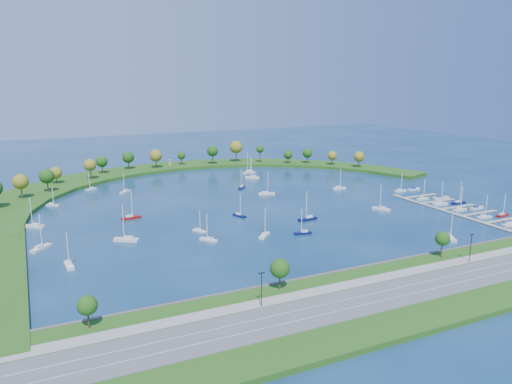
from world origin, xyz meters
name	(u,v)px	position (x,y,z in m)	size (l,w,h in m)	color
ground	(251,202)	(0.00, 0.00, 0.00)	(700.00, 700.00, 0.00)	#082D45
south_shoreline	(419,288)	(0.03, -122.88, 1.00)	(420.00, 43.10, 11.60)	#265115
breakwater	(143,190)	(-46.33, 48.72, 0.99)	(286.74, 247.64, 2.00)	#265115
breakwater_trees	(170,161)	(-19.64, 85.63, 10.80)	(237.76, 90.67, 16.04)	#382314
harbor_tower	(170,162)	(-10.73, 118.11, 4.14)	(2.60, 2.60, 4.18)	gray
dock_system	(462,211)	(85.30, -61.00, 0.35)	(24.28, 82.00, 1.60)	gray
moored_boat_0	(265,235)	(-19.50, -55.09, 0.90)	(7.37, 7.33, 11.94)	silver
moored_boat_1	(41,247)	(-103.59, -32.86, 0.97)	(8.33, 8.80, 13.93)	silver
moored_boat_2	(308,218)	(9.26, -41.72, 0.96)	(9.68, 3.79, 13.86)	#0A1041
moored_boat_3	(266,193)	(14.83, 12.10, 0.95)	(9.58, 4.93, 13.56)	silver
moored_boat_4	(339,188)	(59.92, 6.61, 0.91)	(8.47, 3.12, 12.18)	silver
moored_boat_5	(248,172)	(32.12, 75.28, 1.00)	(9.76, 8.29, 14.82)	silver
moored_boat_6	(303,232)	(-3.41, -58.85, 0.88)	(7.71, 3.51, 10.95)	#0A1041
moored_boat_7	(381,208)	(51.43, -42.15, 0.95)	(6.21, 9.24, 13.28)	silver
moored_boat_8	(209,239)	(-42.25, -50.63, 0.89)	(6.09, 7.75, 11.49)	silver
moored_boat_9	(251,171)	(34.78, 75.98, 0.86)	(4.44, 7.03, 10.04)	silver
moored_boat_10	(34,226)	(-104.92, -0.65, 0.95)	(9.06, 7.10, 13.43)	silver
moored_boat_11	(239,215)	(-16.76, -22.63, 0.88)	(4.53, 7.70, 10.94)	#0A1041
moored_boat_12	(242,187)	(8.83, 33.12, 0.90)	(6.81, 7.62, 11.78)	#0A1041
moored_boat_13	(450,237)	(47.25, -89.92, 0.93)	(5.93, 9.02, 12.93)	silver
moored_boat_14	(125,191)	(-55.88, 51.31, 0.90)	(7.21, 7.12, 11.64)	silver
moored_boat_15	(91,188)	(-72.73, 67.09, 0.85)	(6.81, 4.08, 9.69)	silver
moored_boat_16	(53,204)	(-95.34, 36.45, 0.86)	(6.86, 5.35, 10.15)	silver
moored_boat_17	(131,217)	(-63.92, -4.68, 0.95)	(9.29, 3.72, 13.28)	maroon
moored_boat_18	(126,239)	(-72.09, -36.73, 1.00)	(9.87, 8.00, 14.77)	silver
moored_boat_19	(199,230)	(-41.73, -37.35, 0.85)	(5.01, 6.45, 9.54)	silver
moored_boat_20	(69,264)	(-95.49, -55.94, 0.92)	(2.92, 8.71, 12.61)	silver
moored_boat_21	(253,177)	(27.26, 57.28, 0.96)	(9.25, 7.38, 13.77)	silver
docked_boat_0	(510,224)	(85.52, -87.92, 0.90)	(8.37, 3.53, 11.92)	silver
docked_boat_2	(484,216)	(85.53, -74.00, 0.88)	(7.66, 3.19, 10.92)	silver
docked_boat_3	(502,214)	(96.03, -75.41, 0.88)	(7.78, 3.01, 11.14)	maroon
docked_boat_4	(460,209)	(85.52, -59.60, 0.89)	(8.00, 2.62, 11.61)	silver
docked_boat_5	(477,208)	(95.98, -60.68, 0.63)	(8.57, 3.24, 1.71)	silver
docked_boat_6	(440,203)	(85.52, -46.64, 0.92)	(8.65, 3.46, 12.37)	silver
docked_boat_7	(459,202)	(96.02, -49.12, 0.90)	(8.23, 2.63, 11.96)	#0A1041
docked_boat_8	(423,198)	(85.53, -34.38, 0.89)	(7.81, 2.60, 11.31)	silver
docked_boat_9	(441,198)	(95.97, -36.96, 0.69)	(9.46, 3.62, 1.88)	silver
docked_boat_10	(400,190)	(87.93, -13.93, 0.88)	(7.50, 2.48, 10.87)	silver
docked_boat_11	(414,189)	(97.88, -14.24, 0.64)	(8.70, 3.37, 1.73)	silver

